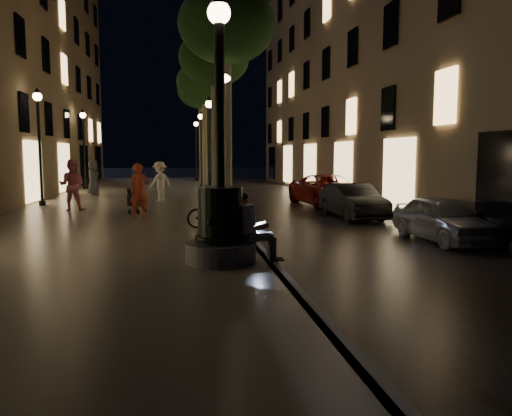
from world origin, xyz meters
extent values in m
plane|color=black|center=(0.00, 15.00, 0.00)|extent=(120.00, 120.00, 0.00)
cube|color=black|center=(3.00, 15.00, 0.01)|extent=(6.00, 45.00, 0.02)
cube|color=slate|center=(-4.00, 15.00, 0.10)|extent=(8.00, 45.00, 0.20)
cube|color=#59595B|center=(0.00, 15.00, 0.10)|extent=(0.25, 45.00, 0.20)
cube|color=#807050|center=(10.00, 18.00, 7.50)|extent=(8.00, 36.00, 15.00)
cylinder|color=#59595B|center=(-1.00, 2.00, 0.40)|extent=(1.40, 1.40, 0.40)
cylinder|color=black|center=(-1.00, 2.00, 1.15)|extent=(0.90, 0.90, 1.10)
torus|color=black|center=(-1.00, 2.00, 0.70)|extent=(1.04, 1.04, 0.10)
torus|color=black|center=(-1.00, 2.00, 1.55)|extent=(0.89, 0.89, 0.09)
cylinder|color=black|center=(-1.00, 2.00, 3.30)|extent=(0.20, 0.20, 3.20)
sphere|color=#FFD88C|center=(-1.00, 2.00, 5.00)|extent=(0.44, 0.44, 0.44)
cube|color=gray|center=(-0.45, 2.00, 0.69)|extent=(0.38, 0.25, 0.19)
cube|color=silver|center=(-0.51, 2.00, 1.05)|extent=(0.47, 0.27, 0.59)
sphere|color=tan|center=(-0.54, 2.00, 1.43)|extent=(0.22, 0.22, 0.22)
sphere|color=black|center=(-0.55, 2.00, 1.48)|extent=(0.22, 0.22, 0.22)
cube|color=gray|center=(-0.20, 1.91, 0.69)|extent=(0.48, 0.14, 0.15)
cube|color=gray|center=(-0.20, 2.09, 0.69)|extent=(0.48, 0.14, 0.15)
cube|color=gray|center=(0.03, 1.91, 0.45)|extent=(0.14, 0.13, 0.49)
cube|color=gray|center=(0.03, 2.09, 0.45)|extent=(0.14, 0.13, 0.49)
cube|color=black|center=(0.13, 1.91, 0.22)|extent=(0.27, 0.10, 0.03)
cube|color=black|center=(0.13, 2.09, 0.22)|extent=(0.27, 0.10, 0.03)
cube|color=black|center=(-0.18, 2.00, 0.78)|extent=(0.25, 0.34, 0.02)
cube|color=black|center=(-0.35, 2.00, 0.89)|extent=(0.09, 0.34, 0.22)
cube|color=#B2E0FF|center=(-0.33, 2.00, 0.89)|extent=(0.07, 0.31, 0.19)
cylinder|color=#6B604C|center=(-0.25, 8.00, 2.70)|extent=(0.28, 0.28, 5.00)
ellipsoid|color=black|center=(-0.25, 8.00, 6.30)|extent=(3.00, 3.00, 2.40)
cylinder|color=#6B604C|center=(-0.20, 14.00, 2.75)|extent=(0.28, 0.28, 5.10)
ellipsoid|color=black|center=(-0.20, 14.00, 6.40)|extent=(3.00, 3.00, 2.40)
cylinder|color=#6B604C|center=(-0.30, 20.00, 2.65)|extent=(0.28, 0.28, 4.90)
ellipsoid|color=black|center=(-0.30, 20.00, 6.20)|extent=(3.00, 3.00, 2.40)
cylinder|color=#6B604C|center=(-0.22, 26.00, 2.80)|extent=(0.28, 0.28, 5.20)
ellipsoid|color=black|center=(-0.22, 26.00, 6.50)|extent=(3.00, 3.00, 2.40)
cylinder|color=black|center=(-0.30, 8.00, 0.30)|extent=(0.28, 0.28, 0.20)
cylinder|color=black|center=(-0.30, 8.00, 2.40)|extent=(0.12, 0.12, 4.40)
sphere|color=#FFD88C|center=(-0.30, 8.00, 4.65)|extent=(0.36, 0.36, 0.36)
cone|color=black|center=(-0.30, 8.00, 4.90)|extent=(0.30, 0.30, 0.22)
cylinder|color=black|center=(-0.30, 16.00, 0.30)|extent=(0.28, 0.28, 0.20)
cylinder|color=black|center=(-0.30, 16.00, 2.40)|extent=(0.12, 0.12, 4.40)
sphere|color=#FFD88C|center=(-0.30, 16.00, 4.65)|extent=(0.36, 0.36, 0.36)
cone|color=black|center=(-0.30, 16.00, 4.90)|extent=(0.30, 0.30, 0.22)
cylinder|color=black|center=(-0.30, 24.00, 0.30)|extent=(0.28, 0.28, 0.20)
cylinder|color=black|center=(-0.30, 24.00, 2.40)|extent=(0.12, 0.12, 4.40)
sphere|color=#FFD88C|center=(-0.30, 24.00, 4.65)|extent=(0.36, 0.36, 0.36)
cone|color=black|center=(-0.30, 24.00, 4.90)|extent=(0.30, 0.30, 0.22)
cylinder|color=black|center=(-0.30, 32.00, 0.30)|extent=(0.28, 0.28, 0.20)
cylinder|color=black|center=(-0.30, 32.00, 2.40)|extent=(0.12, 0.12, 4.40)
sphere|color=#FFD88C|center=(-0.30, 32.00, 4.65)|extent=(0.36, 0.36, 0.36)
cone|color=black|center=(-0.30, 32.00, 4.90)|extent=(0.30, 0.30, 0.22)
cylinder|color=black|center=(-7.40, 14.00, 0.30)|extent=(0.28, 0.28, 0.20)
cylinder|color=black|center=(-7.40, 14.00, 2.40)|extent=(0.12, 0.12, 4.40)
sphere|color=#FFD88C|center=(-7.40, 14.00, 4.65)|extent=(0.36, 0.36, 0.36)
cone|color=black|center=(-7.40, 14.00, 4.90)|extent=(0.30, 0.30, 0.22)
cylinder|color=black|center=(-7.40, 24.00, 0.30)|extent=(0.28, 0.28, 0.20)
cylinder|color=black|center=(-7.40, 24.00, 2.40)|extent=(0.12, 0.12, 4.40)
sphere|color=#FFD88C|center=(-7.40, 24.00, 4.65)|extent=(0.36, 0.36, 0.36)
cone|color=black|center=(-7.40, 24.00, 4.90)|extent=(0.30, 0.30, 0.22)
cube|color=black|center=(-3.27, 10.48, 0.71)|extent=(0.63, 0.79, 0.41)
cube|color=black|center=(-3.39, 10.18, 0.98)|extent=(0.40, 0.28, 0.27)
cylinder|color=black|center=(-3.53, 10.28, 0.29)|extent=(0.10, 0.19, 0.18)
cylinder|color=black|center=(-3.22, 10.16, 0.29)|extent=(0.10, 0.19, 0.18)
cylinder|color=black|center=(-3.33, 10.80, 0.29)|extent=(0.10, 0.19, 0.18)
cylinder|color=black|center=(-3.02, 10.68, 0.29)|extent=(0.10, 0.19, 0.18)
cylinder|color=black|center=(-3.14, 10.82, 1.07)|extent=(0.17, 0.40, 0.25)
imported|color=#ABAFB2|center=(5.20, 4.54, 0.61)|extent=(1.57, 3.64, 1.22)
imported|color=black|center=(4.45, 9.46, 0.64)|extent=(1.48, 3.91, 1.27)
imported|color=maroon|center=(4.88, 13.85, 0.70)|extent=(2.80, 5.25, 1.40)
imported|color=#B43E24|center=(-3.08, 9.15, 1.12)|extent=(0.80, 0.70, 1.83)
imported|color=#D16F87|center=(-5.74, 11.73, 1.17)|extent=(1.00, 0.80, 1.94)
imported|color=silver|center=(-2.61, 15.24, 1.09)|extent=(1.32, 1.21, 1.78)
imported|color=#264D8E|center=(-3.76, 15.69, 1.00)|extent=(0.71, 1.01, 1.59)
imported|color=#38383D|center=(-6.16, 19.25, 1.11)|extent=(0.87, 1.04, 1.83)
imported|color=black|center=(-0.72, 6.56, 0.65)|extent=(1.73, 0.62, 0.91)
camera|label=1|loc=(-1.84, -7.76, 2.36)|focal=35.00mm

